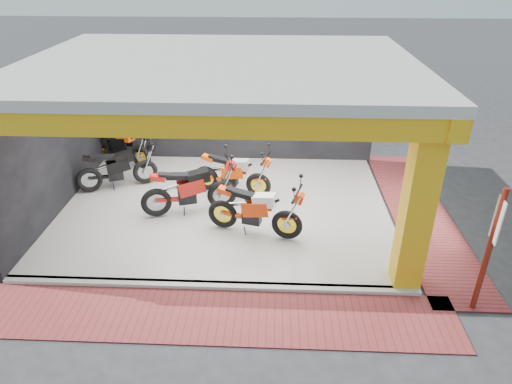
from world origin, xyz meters
TOP-DOWN VIEW (x-y plane):
  - ground at (0.00, 0.00)m, footprint 80.00×80.00m
  - showroom_floor at (0.00, 2.00)m, footprint 8.00×6.00m
  - showroom_ceiling at (0.00, 2.00)m, footprint 8.40×6.40m
  - back_wall at (0.00, 5.10)m, footprint 8.20×0.20m
  - left_wall at (-4.10, 2.00)m, footprint 0.20×6.20m
  - corner_column at (3.75, -0.75)m, footprint 0.50×0.50m
  - header_beam_front at (0.00, -1.00)m, footprint 8.40×0.30m
  - header_beam_right at (4.00, 2.00)m, footprint 0.30×6.40m
  - floor_kerb at (0.00, -1.02)m, footprint 8.00×0.20m
  - paver_front at (0.00, -1.80)m, footprint 9.00×1.40m
  - paver_right at (4.80, 2.00)m, footprint 1.40×7.00m
  - signpost at (4.85, -1.38)m, footprint 0.10×0.34m
  - moto_hero at (1.50, 0.58)m, footprint 2.46×1.43m
  - moto_row_a at (0.81, 2.49)m, footprint 2.35×1.35m
  - moto_row_b at (-0.06, 1.88)m, footprint 2.59×1.59m
  - moto_row_c at (-2.67, 4.13)m, footprint 2.44×1.71m
  - moto_row_d at (-2.29, 3.14)m, footprint 2.37×1.63m

SIDE VIEW (x-z plane):
  - ground at x=0.00m, z-range 0.00..0.00m
  - paver_front at x=0.00m, z-range 0.00..0.03m
  - paver_right at x=4.80m, z-range 0.00..0.03m
  - showroom_floor at x=0.00m, z-range 0.00..0.10m
  - floor_kerb at x=0.00m, z-range 0.00..0.10m
  - moto_row_a at x=0.81m, z-range 0.10..1.45m
  - moto_row_d at x=-2.29m, z-range 0.10..1.46m
  - moto_row_c at x=-2.67m, z-range 0.10..1.50m
  - moto_hero at x=1.50m, z-range 0.10..1.51m
  - moto_row_b at x=-0.06m, z-range 0.10..1.58m
  - signpost at x=4.85m, z-range 0.12..2.57m
  - back_wall at x=0.00m, z-range 0.00..3.50m
  - left_wall at x=-4.10m, z-range 0.00..3.50m
  - corner_column at x=3.75m, z-range 0.00..3.50m
  - header_beam_front at x=0.00m, z-range 3.10..3.50m
  - header_beam_right at x=4.00m, z-range 3.10..3.50m
  - showroom_ceiling at x=0.00m, z-range 3.50..3.70m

